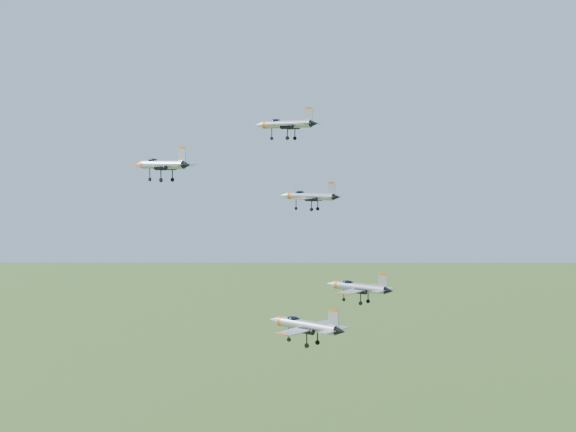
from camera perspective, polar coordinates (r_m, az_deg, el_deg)
The scene contains 5 objects.
jet_lead at distance 147.61m, azimuth -0.20°, elevation 6.55°, with size 13.90×11.52×3.71m.
jet_left_high at distance 133.71m, azimuth 1.50°, elevation 1.43°, with size 11.64×9.69×3.11m.
jet_right_high at distance 119.50m, azimuth -9.00°, elevation 3.65°, with size 12.22×10.06×3.27m.
jet_left_low at distance 134.84m, azimuth 5.00°, elevation -5.05°, with size 13.12×10.79×3.52m.
jet_right_low at distance 116.23m, azimuth 1.21°, elevation -7.75°, with size 13.92×11.44×3.73m.
Camera 1 is at (80.54, -102.35, 134.14)m, focal length 50.00 mm.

